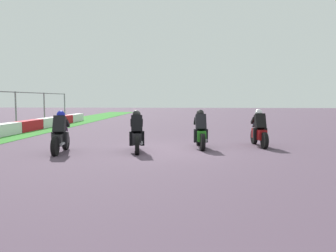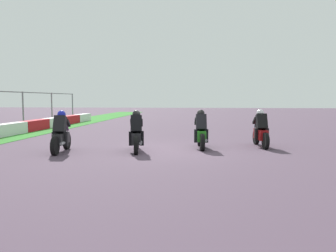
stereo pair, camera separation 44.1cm
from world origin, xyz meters
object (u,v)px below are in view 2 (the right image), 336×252
at_px(rider_lane_b, 201,132).
at_px(rider_lane_c, 136,135).
at_px(rider_lane_a, 261,131).
at_px(rider_lane_d, 61,135).

relative_size(rider_lane_b, rider_lane_c, 1.00).
distance_m(rider_lane_a, rider_lane_d, 7.74).
relative_size(rider_lane_a, rider_lane_d, 1.00).
bearing_deg(rider_lane_b, rider_lane_c, 109.58).
height_order(rider_lane_b, rider_lane_d, same).
bearing_deg(rider_lane_a, rider_lane_d, 100.61).
bearing_deg(rider_lane_b, rider_lane_d, 101.92).
distance_m(rider_lane_a, rider_lane_b, 2.48).
bearing_deg(rider_lane_d, rider_lane_a, -80.39).
height_order(rider_lane_c, rider_lane_d, same).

